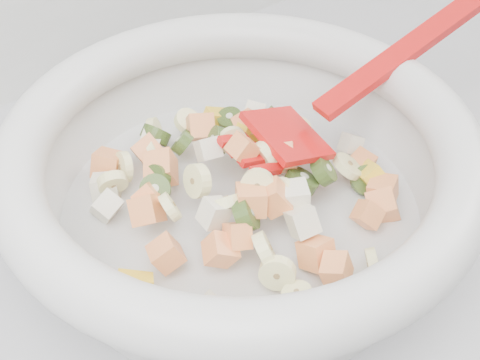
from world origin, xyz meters
TOP-DOWN VIEW (x-y plane):
  - mixing_bowl at (0.05, 1.45)m, footprint 0.48×0.37m

SIDE VIEW (x-z plane):
  - mixing_bowl at x=0.05m, z-range 0.89..1.03m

